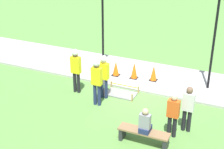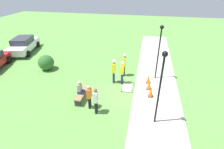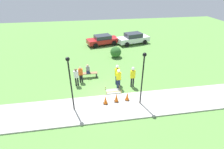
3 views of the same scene
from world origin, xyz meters
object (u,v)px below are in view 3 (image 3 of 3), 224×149
(worker_supervisor, at_px, (133,75))
(parked_car_white, at_px, (133,38))
(worker_assistant, at_px, (119,77))
(lamppost_far, at_px, (70,77))
(traffic_cone_near_patch, at_px, (105,100))
(traffic_cone_far_patch, at_px, (116,98))
(lamppost_near, at_px, (143,72))
(bystander_in_gray_shirt, at_px, (76,76))
(bystander_in_orange_shirt, at_px, (81,74))
(parked_car_red, at_px, (103,40))
(worker_trainee, at_px, (117,73))
(traffic_cone_sidewalk_edge, at_px, (127,96))
(person_seated_on_bench, at_px, (88,70))
(park_bench, at_px, (89,74))

(worker_supervisor, xyz_separation_m, parked_car_white, (3.17, 11.44, -0.38))
(worker_assistant, distance_m, lamppost_far, 4.80)
(traffic_cone_near_patch, relative_size, traffic_cone_far_patch, 0.94)
(lamppost_far, bearing_deg, worker_assistant, 32.44)
(lamppost_near, xyz_separation_m, parked_car_white, (3.22, 13.97, -1.99))
(bystander_in_gray_shirt, relative_size, lamppost_near, 0.41)
(bystander_in_orange_shirt, xyz_separation_m, bystander_in_gray_shirt, (-0.38, -0.52, 0.07))
(parked_car_red, bearing_deg, worker_supervisor, -96.95)
(traffic_cone_near_patch, height_order, bystander_in_orange_shirt, bystander_in_orange_shirt)
(worker_trainee, bearing_deg, worker_assistant, -90.11)
(traffic_cone_far_patch, relative_size, parked_car_white, 0.15)
(traffic_cone_sidewalk_edge, xyz_separation_m, lamppost_near, (0.89, -0.53, 2.36))
(person_seated_on_bench, bearing_deg, parked_car_red, 74.93)
(worker_assistant, bearing_deg, worker_trainee, 89.89)
(worker_assistant, relative_size, worker_trainee, 0.96)
(park_bench, bearing_deg, worker_trainee, -33.42)
(traffic_cone_near_patch, relative_size, worker_assistant, 0.38)
(bystander_in_gray_shirt, relative_size, lamppost_far, 0.41)
(traffic_cone_far_patch, relative_size, lamppost_far, 0.18)
(lamppost_near, bearing_deg, worker_supervisor, 88.88)
(worker_supervisor, bearing_deg, parked_car_white, 74.49)
(person_seated_on_bench, relative_size, worker_supervisor, 0.46)
(bystander_in_gray_shirt, height_order, lamppost_far, lamppost_far)
(traffic_cone_far_patch, relative_size, bystander_in_orange_shirt, 0.47)
(person_seated_on_bench, relative_size, worker_assistant, 0.48)
(worker_trainee, bearing_deg, traffic_cone_near_patch, -117.07)
(traffic_cone_sidewalk_edge, bearing_deg, worker_supervisor, 64.72)
(lamppost_near, distance_m, lamppost_far, 5.01)
(lamppost_far, bearing_deg, traffic_cone_far_patch, 6.71)
(traffic_cone_far_patch, height_order, parked_car_red, parked_car_red)
(traffic_cone_near_patch, height_order, lamppost_near, lamppost_near)
(park_bench, distance_m, worker_assistant, 3.49)
(worker_assistant, bearing_deg, parked_car_white, 68.86)
(worker_assistant, xyz_separation_m, lamppost_far, (-3.80, -2.41, 1.68))
(traffic_cone_near_patch, distance_m, parked_car_white, 14.84)
(park_bench, height_order, parked_car_red, parked_car_red)
(traffic_cone_near_patch, distance_m, park_bench, 4.59)
(traffic_cone_near_patch, xyz_separation_m, worker_assistant, (1.43, 2.16, 0.67))
(park_bench, distance_m, lamppost_far, 5.47)
(park_bench, distance_m, parked_car_red, 9.66)
(park_bench, height_order, bystander_in_gray_shirt, bystander_in_gray_shirt)
(bystander_in_orange_shirt, bearing_deg, person_seated_on_bench, 50.44)
(lamppost_near, bearing_deg, traffic_cone_near_patch, 172.63)
(worker_trainee, relative_size, bystander_in_orange_shirt, 1.21)
(worker_assistant, height_order, bystander_in_orange_shirt, worker_assistant)
(traffic_cone_near_patch, relative_size, parked_car_red, 0.15)
(lamppost_far, bearing_deg, worker_supervisor, 25.77)
(parked_car_white, bearing_deg, park_bench, -140.42)
(person_seated_on_bench, bearing_deg, worker_trainee, -33.78)
(traffic_cone_sidewalk_edge, relative_size, lamppost_near, 0.17)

